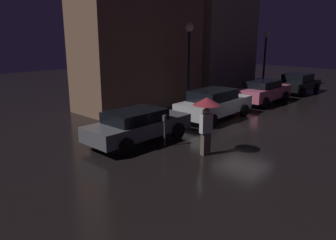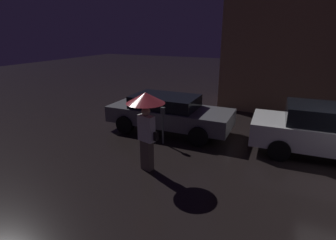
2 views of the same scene
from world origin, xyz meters
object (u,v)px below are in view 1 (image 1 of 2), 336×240
at_px(parked_car_grey, 138,125).
at_px(street_lamp_far, 266,46).
at_px(parked_car_white, 214,103).
at_px(street_lamp_near, 189,45).
at_px(parking_meter, 165,127).
at_px(parked_car_pink, 263,91).
at_px(pedestrian_with_umbrella, 207,111).
at_px(parked_car_black, 298,83).

bearing_deg(parked_car_grey, street_lamp_far, 9.06).
relative_size(parked_car_white, street_lamp_near, 0.97).
xyz_separation_m(parked_car_grey, street_lamp_near, (6.09, 2.53, 2.86)).
bearing_deg(parking_meter, parked_car_grey, 105.66).
bearing_deg(parked_car_pink, street_lamp_near, 149.52).
xyz_separation_m(pedestrian_with_umbrella, parking_meter, (-0.35, 1.68, -0.82)).
bearing_deg(parked_car_black, parked_car_white, -179.27).
height_order(parked_car_black, street_lamp_far, street_lamp_far).
height_order(parked_car_grey, street_lamp_near, street_lamp_near).
distance_m(parked_car_black, parking_meter, 15.33).
relative_size(parked_car_grey, parking_meter, 3.62).
bearing_deg(street_lamp_near, pedestrian_with_umbrella, -135.37).
height_order(parked_car_white, parking_meter, parked_car_white).
relative_size(pedestrian_with_umbrella, parking_meter, 1.69).
distance_m(parking_meter, street_lamp_far, 15.19).
height_order(parking_meter, street_lamp_far, street_lamp_far).
distance_m(parked_car_grey, pedestrian_with_umbrella, 3.03).
bearing_deg(pedestrian_with_umbrella, street_lamp_near, 60.27).
bearing_deg(parked_car_white, pedestrian_with_umbrella, -149.70).
xyz_separation_m(parked_car_white, pedestrian_with_umbrella, (-4.50, -2.87, 0.81)).
height_order(pedestrian_with_umbrella, street_lamp_near, street_lamp_near).
bearing_deg(parking_meter, street_lamp_far, 13.88).
bearing_deg(street_lamp_far, pedestrian_with_umbrella, -159.61).
bearing_deg(street_lamp_near, parked_car_grey, -157.46).
bearing_deg(parked_car_grey, parking_meter, -74.63).
distance_m(parked_car_grey, parked_car_pink, 10.39).
distance_m(parked_car_grey, parked_car_white, 5.17).
relative_size(parked_car_grey, street_lamp_near, 0.92).
relative_size(parked_car_black, street_lamp_near, 0.85).
bearing_deg(pedestrian_with_umbrella, parked_car_black, 26.57).
relative_size(parking_meter, street_lamp_near, 0.26).
distance_m(parked_car_pink, street_lamp_far, 5.66).
xyz_separation_m(parked_car_black, street_lamp_near, (-9.51, 2.47, 2.83)).
xyz_separation_m(parked_car_grey, parked_car_white, (5.17, 0.04, 0.07)).
height_order(parked_car_white, parked_car_pink, parked_car_white).
xyz_separation_m(parked_car_grey, pedestrian_with_umbrella, (0.67, -2.83, 0.88)).
height_order(parked_car_pink, street_lamp_near, street_lamp_near).
bearing_deg(parked_car_white, street_lamp_near, 67.46).
bearing_deg(parking_meter, pedestrian_with_umbrella, -78.37).
distance_m(pedestrian_with_umbrella, parking_meter, 1.90).
height_order(parked_car_white, parked_car_black, parked_car_white).
xyz_separation_m(parked_car_white, parking_meter, (-4.85, -1.19, -0.01)).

